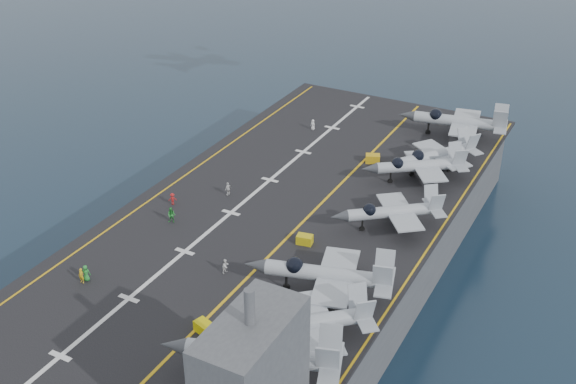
% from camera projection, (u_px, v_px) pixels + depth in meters
% --- Properties ---
extents(ground, '(500.00, 500.00, 0.00)m').
position_uv_depth(ground, '(273.00, 293.00, 93.12)').
color(ground, '#142135').
rests_on(ground, ground).
extents(hull, '(36.00, 90.00, 10.00)m').
position_uv_depth(hull, '(273.00, 261.00, 90.71)').
color(hull, '#56595E').
rests_on(hull, ground).
extents(flight_deck, '(38.00, 92.00, 0.40)m').
position_uv_depth(flight_deck, '(273.00, 226.00, 88.20)').
color(flight_deck, black).
rests_on(flight_deck, hull).
extents(foul_line, '(0.35, 90.00, 0.02)m').
position_uv_depth(foul_line, '(294.00, 230.00, 86.86)').
color(foul_line, gold).
rests_on(foul_line, flight_deck).
extents(landing_centerline, '(0.50, 90.00, 0.02)m').
position_uv_depth(landing_centerline, '(231.00, 213.00, 90.57)').
color(landing_centerline, silver).
rests_on(landing_centerline, flight_deck).
extents(deck_edge_port, '(0.25, 90.00, 0.02)m').
position_uv_depth(deck_edge_port, '(160.00, 193.00, 95.11)').
color(deck_edge_port, gold).
rests_on(deck_edge_port, flight_deck).
extents(deck_edge_stbd, '(0.25, 90.00, 0.02)m').
position_uv_depth(deck_edge_stbd, '(417.00, 265.00, 80.46)').
color(deck_edge_stbd, gold).
rests_on(deck_edge_stbd, flight_deck).
extents(island_superstructure, '(5.00, 10.00, 15.00)m').
position_uv_depth(island_superstructure, '(252.00, 369.00, 55.12)').
color(island_superstructure, '#56595E').
rests_on(island_superstructure, flight_deck).
extents(fighter_jet_1, '(19.05, 15.64, 5.70)m').
position_uv_depth(fighter_jet_1, '(262.00, 354.00, 63.48)').
color(fighter_jet_1, '#9BA3AA').
rests_on(fighter_jet_1, flight_deck).
extents(fighter_jet_2, '(17.71, 17.23, 5.16)m').
position_uv_depth(fighter_jet_2, '(306.00, 322.00, 67.73)').
color(fighter_jet_2, '#98A0A8').
rests_on(fighter_jet_2, flight_deck).
extents(fighter_jet_3, '(18.02, 14.38, 5.47)m').
position_uv_depth(fighter_jet_3, '(328.00, 273.00, 74.43)').
color(fighter_jet_3, gray).
rests_on(fighter_jet_3, flight_deck).
extents(fighter_jet_5, '(16.44, 15.67, 4.76)m').
position_uv_depth(fighter_jet_5, '(394.00, 211.00, 86.36)').
color(fighter_jet_5, '#959CA6').
rests_on(fighter_jet_5, flight_deck).
extents(fighter_jet_6, '(17.04, 15.95, 4.93)m').
position_uv_depth(fighter_jet_6, '(420.00, 165.00, 96.90)').
color(fighter_jet_6, gray).
rests_on(fighter_jet_6, flight_deck).
extents(fighter_jet_7, '(16.21, 17.23, 4.98)m').
position_uv_depth(fighter_jet_7, '(437.00, 154.00, 99.75)').
color(fighter_jet_7, gray).
rests_on(fighter_jet_7, flight_deck).
extents(fighter_jet_8, '(17.95, 13.59, 5.65)m').
position_uv_depth(fighter_jet_8, '(459.00, 120.00, 109.20)').
color(fighter_jet_8, gray).
rests_on(fighter_jet_8, flight_deck).
extents(tow_cart_a, '(2.19, 1.76, 1.15)m').
position_uv_depth(tow_cart_a, '(204.00, 327.00, 70.18)').
color(tow_cart_a, '#CDBD06').
rests_on(tow_cart_a, flight_deck).
extents(tow_cart_b, '(2.01, 1.48, 1.10)m').
position_uv_depth(tow_cart_b, '(305.00, 239.00, 84.12)').
color(tow_cart_b, gold).
rests_on(tow_cart_b, flight_deck).
extents(tow_cart_c, '(2.34, 1.97, 1.20)m').
position_uv_depth(tow_cart_c, '(373.00, 159.00, 102.78)').
color(tow_cart_c, gold).
rests_on(tow_cart_c, flight_deck).
extents(crew_0, '(1.36, 1.19, 1.89)m').
position_uv_depth(crew_0, '(86.00, 273.00, 77.52)').
color(crew_0, '#268C33').
rests_on(crew_0, flight_deck).
extents(crew_1, '(1.09, 0.76, 1.76)m').
position_uv_depth(crew_1, '(81.00, 276.00, 77.20)').
color(crew_1, gold).
rests_on(crew_1, flight_deck).
extents(crew_2, '(1.42, 1.14, 2.05)m').
position_uv_depth(crew_2, '(172.00, 215.00, 88.07)').
color(crew_2, '#268C33').
rests_on(crew_2, flight_deck).
extents(crew_3, '(1.16, 1.08, 1.62)m').
position_uv_depth(crew_3, '(173.00, 199.00, 92.06)').
color(crew_3, '#B21919').
rests_on(crew_3, flight_deck).
extents(crew_4, '(0.91, 1.21, 1.82)m').
position_uv_depth(crew_4, '(228.00, 189.00, 94.24)').
color(crew_4, silver).
rests_on(crew_4, flight_deck).
extents(crew_5, '(1.13, 0.90, 1.66)m').
position_uv_depth(crew_5, '(313.00, 125.00, 112.84)').
color(crew_5, white).
rests_on(crew_5, flight_deck).
extents(crew_7, '(0.86, 1.14, 1.72)m').
position_uv_depth(crew_7, '(226.00, 266.00, 78.84)').
color(crew_7, white).
rests_on(crew_7, flight_deck).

